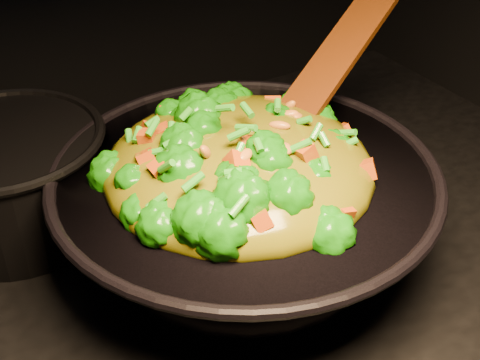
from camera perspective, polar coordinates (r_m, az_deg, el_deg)
wok at (r=0.74m, az=0.40°, el=-3.03°), size 0.53×0.53×0.11m
stir_fry at (r=0.68m, az=-0.11°, el=4.07°), size 0.35×0.35×0.10m
spatula at (r=0.78m, az=6.72°, el=8.33°), size 0.30×0.16×0.13m
back_pot at (r=0.84m, az=-18.89°, el=0.07°), size 0.24×0.24×0.13m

